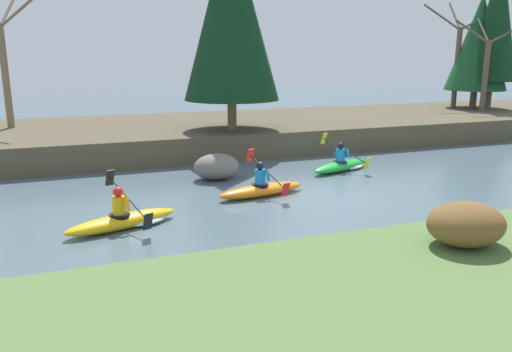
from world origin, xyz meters
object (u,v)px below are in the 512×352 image
kayaker_middle (262,188)px  kayaker_trailing (127,219)px  kayaker_lead (343,165)px  boulder_midstream (217,167)px

kayaker_middle → kayaker_trailing: same height
kayaker_lead → boulder_midstream: size_ratio=1.85×
kayaker_middle → kayaker_trailing: size_ratio=1.02×
kayaker_lead → kayaker_middle: same height
kayaker_lead → kayaker_middle: 4.32m
kayaker_lead → kayaker_trailing: (-7.73, -3.44, 0.00)m
kayaker_lead → kayaker_trailing: 8.46m
kayaker_lead → kayaker_trailing: bearing=-177.6°
kayaker_middle → kayaker_lead: bearing=17.9°
kayaker_trailing → boulder_midstream: bearing=29.9°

